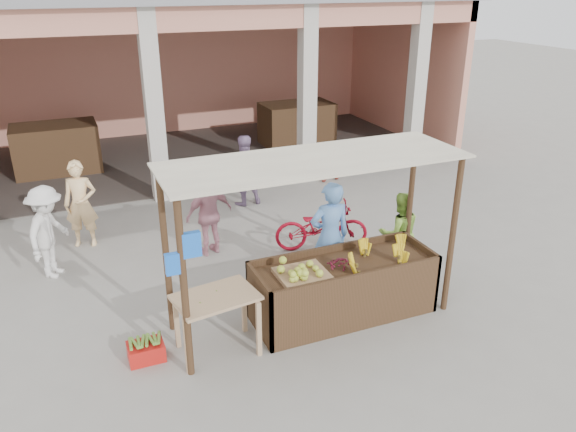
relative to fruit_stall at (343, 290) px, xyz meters
name	(u,v)px	position (x,y,z in m)	size (l,w,h in m)	color
ground	(311,321)	(-0.50, 0.00, -0.40)	(60.00, 60.00, 0.00)	gray
market_building	(169,53)	(-0.45, 8.93, 2.30)	(14.40, 6.40, 4.20)	tan
fruit_stall	(343,290)	(0.00, 0.00, 0.00)	(2.60, 0.95, 0.80)	#452B1B
stall_awning	(311,190)	(-0.51, 0.06, 1.58)	(4.09, 1.35, 2.39)	#452B1B
banana_heap	(379,254)	(0.53, -0.05, 0.50)	(1.14, 0.62, 0.21)	gold
melon_tray	(302,271)	(-0.68, -0.06, 0.49)	(0.67, 0.58, 0.19)	#9A744F
berry_heap	(341,263)	(-0.07, -0.02, 0.47)	(0.41, 0.34, 0.13)	maroon
side_table	(216,305)	(-1.91, -0.14, 0.29)	(1.12, 0.83, 0.83)	tan
papaya_pile	(215,290)	(-1.91, -0.14, 0.52)	(0.62, 0.35, 0.18)	#51902F
red_crate	(146,351)	(-2.81, 0.04, -0.28)	(0.45, 0.33, 0.24)	red
plantain_bundle	(145,342)	(-2.81, 0.04, -0.13)	(0.34, 0.24, 0.07)	#5C8630
produce_sacks	(329,167)	(2.45, 5.34, -0.08)	(0.85, 0.79, 0.64)	maroon
vendor_blue	(330,233)	(0.16, 0.77, 0.54)	(0.70, 0.52, 1.87)	#5A8ED2
vendor_green	(399,231)	(1.43, 0.79, 0.34)	(0.71, 0.41, 1.47)	#82B33C
motorcycle	(322,226)	(0.64, 2.03, 0.05)	(1.73, 0.60, 0.90)	maroon
shopper_a	(48,229)	(-3.80, 2.87, 0.43)	(1.07, 0.53, 1.66)	silver
shopper_b	(209,211)	(-1.22, 2.65, 0.40)	(0.94, 0.50, 1.60)	#C58493
shopper_e	(81,202)	(-3.23, 3.87, 0.43)	(0.62, 0.47, 1.66)	#F8CA89
shopper_f	(243,167)	(0.08, 4.65, 0.43)	(0.81, 0.46, 1.65)	gray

